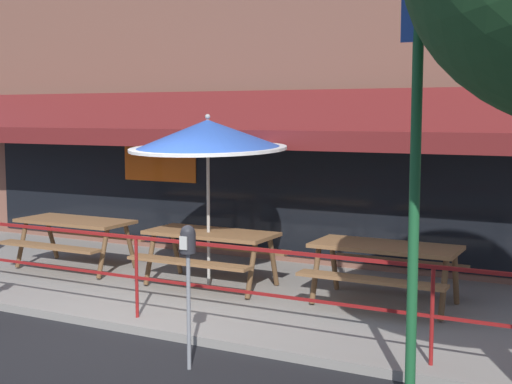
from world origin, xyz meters
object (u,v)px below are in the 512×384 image
(parking_meter_far, at_px, (188,253))
(street_sign_pole, at_px, (416,133))
(picnic_table_centre, at_px, (211,243))
(picnic_table_right, at_px, (385,257))
(picnic_table_left, at_px, (75,230))
(patio_umbrella_centre, at_px, (208,136))

(parking_meter_far, xyz_separation_m, street_sign_pole, (2.13, 0.18, 1.17))
(parking_meter_far, bearing_deg, picnic_table_centre, 117.01)
(picnic_table_right, bearing_deg, parking_meter_far, -111.10)
(picnic_table_left, height_order, picnic_table_centre, same)
(picnic_table_left, xyz_separation_m, picnic_table_centre, (2.43, 0.00, 0.00))
(picnic_table_left, bearing_deg, picnic_table_centre, 0.10)
(picnic_table_right, distance_m, street_sign_pole, 3.25)
(picnic_table_left, relative_size, parking_meter_far, 1.27)
(picnic_table_centre, height_order, parking_meter_far, parking_meter_far)
(picnic_table_left, xyz_separation_m, picnic_table_right, (4.87, 0.16, 0.00))
(picnic_table_right, relative_size, parking_meter_far, 1.27)
(parking_meter_far, bearing_deg, picnic_table_left, 145.03)
(street_sign_pole, bearing_deg, patio_umbrella_centre, 145.35)
(picnic_table_left, bearing_deg, patio_umbrella_centre, -1.42)
(picnic_table_right, height_order, patio_umbrella_centre, patio_umbrella_centre)
(picnic_table_centre, bearing_deg, parking_meter_far, -62.99)
(picnic_table_left, relative_size, street_sign_pole, 0.40)
(picnic_table_centre, height_order, patio_umbrella_centre, patio_umbrella_centre)
(picnic_table_left, distance_m, picnic_table_right, 4.87)
(patio_umbrella_centre, relative_size, parking_meter_far, 1.67)
(parking_meter_far, height_order, street_sign_pole, street_sign_pole)
(picnic_table_right, xyz_separation_m, street_sign_pole, (1.05, -2.62, 1.61))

